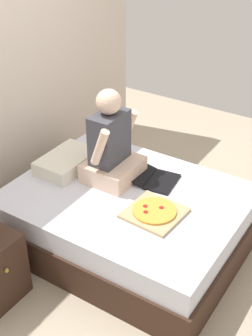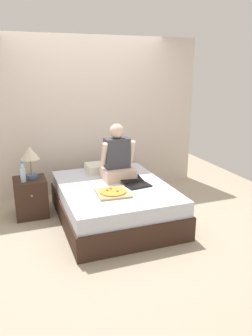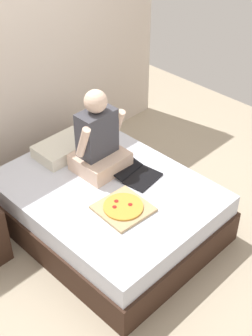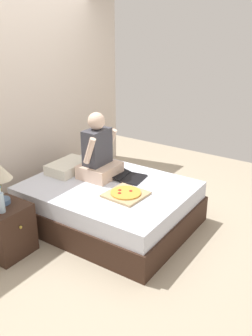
{
  "view_description": "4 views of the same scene",
  "coord_description": "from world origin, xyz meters",
  "px_view_note": "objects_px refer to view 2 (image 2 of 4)",
  "views": [
    {
      "loc": [
        -2.56,
        -1.64,
        2.64
      ],
      "look_at": [
        -0.14,
        -0.08,
        0.84
      ],
      "focal_mm": 50.0,
      "sensor_mm": 36.0,
      "label": 1
    },
    {
      "loc": [
        -1.28,
        -3.95,
        1.99
      ],
      "look_at": [
        0.13,
        -0.13,
        0.76
      ],
      "focal_mm": 35.0,
      "sensor_mm": 36.0,
      "label": 2
    },
    {
      "loc": [
        -2.1,
        -2.32,
        3.08
      ],
      "look_at": [
        0.06,
        -0.18,
        0.76
      ],
      "focal_mm": 50.0,
      "sensor_mm": 36.0,
      "label": 3
    },
    {
      "loc": [
        -3.1,
        -2.32,
        2.31
      ],
      "look_at": [
        0.02,
        -0.22,
        0.75
      ],
      "focal_mm": 40.0,
      "sensor_mm": 36.0,
      "label": 4
    }
  ],
  "objects_px": {
    "lamp_on_left_nightstand": "(30,155)",
    "bed": "(114,202)",
    "nightstand_left": "(31,197)",
    "water_bottle": "(23,174)",
    "person_seated": "(117,159)",
    "laptop": "(135,183)",
    "pizza_box": "(113,193)"
  },
  "relations": [
    {
      "from": "lamp_on_left_nightstand",
      "to": "bed",
      "type": "bearing_deg",
      "value": -29.64
    },
    {
      "from": "nightstand_left",
      "to": "water_bottle",
      "type": "distance_m",
      "value": 0.4
    },
    {
      "from": "bed",
      "to": "person_seated",
      "type": "height_order",
      "value": "person_seated"
    },
    {
      "from": "water_bottle",
      "to": "lamp_on_left_nightstand",
      "type": "bearing_deg",
      "value": 49.4
    },
    {
      "from": "laptop",
      "to": "pizza_box",
      "type": "height_order",
      "value": "laptop"
    },
    {
      "from": "person_seated",
      "to": "water_bottle",
      "type": "bearing_deg",
      "value": 171.18
    },
    {
      "from": "person_seated",
      "to": "pizza_box",
      "type": "distance_m",
      "value": 0.67
    },
    {
      "from": "lamp_on_left_nightstand",
      "to": "nightstand_left",
      "type": "bearing_deg",
      "value": -128.63
    },
    {
      "from": "bed",
      "to": "laptop",
      "type": "bearing_deg",
      "value": -17.73
    },
    {
      "from": "lamp_on_left_nightstand",
      "to": "person_seated",
      "type": "height_order",
      "value": "person_seated"
    },
    {
      "from": "nightstand_left",
      "to": "laptop",
      "type": "height_order",
      "value": "laptop"
    },
    {
      "from": "lamp_on_left_nightstand",
      "to": "person_seated",
      "type": "relative_size",
      "value": 0.58
    },
    {
      "from": "pizza_box",
      "to": "lamp_on_left_nightstand",
      "type": "bearing_deg",
      "value": 135.28
    },
    {
      "from": "water_bottle",
      "to": "laptop",
      "type": "xyz_separation_m",
      "value": [
        1.41,
        -0.53,
        -0.13
      ]
    },
    {
      "from": "laptop",
      "to": "lamp_on_left_nightstand",
      "type": "bearing_deg",
      "value": 152.73
    },
    {
      "from": "water_bottle",
      "to": "person_seated",
      "type": "xyz_separation_m",
      "value": [
        1.27,
        -0.2,
        0.14
      ]
    },
    {
      "from": "nightstand_left",
      "to": "water_bottle",
      "type": "xyz_separation_m",
      "value": [
        -0.08,
        -0.09,
        0.38
      ]
    },
    {
      "from": "bed",
      "to": "person_seated",
      "type": "xyz_separation_m",
      "value": [
        0.13,
        0.24,
        0.54
      ]
    },
    {
      "from": "water_bottle",
      "to": "person_seated",
      "type": "relative_size",
      "value": 0.35
    },
    {
      "from": "laptop",
      "to": "nightstand_left",
      "type": "bearing_deg",
      "value": 155.18
    },
    {
      "from": "bed",
      "to": "laptop",
      "type": "relative_size",
      "value": 4.1
    },
    {
      "from": "pizza_box",
      "to": "bed",
      "type": "bearing_deg",
      "value": 69.97
    },
    {
      "from": "nightstand_left",
      "to": "lamp_on_left_nightstand",
      "type": "xyz_separation_m",
      "value": [
        0.04,
        0.05,
        0.6
      ]
    },
    {
      "from": "water_bottle",
      "to": "laptop",
      "type": "distance_m",
      "value": 1.51
    },
    {
      "from": "lamp_on_left_nightstand",
      "to": "laptop",
      "type": "xyz_separation_m",
      "value": [
        1.29,
        -0.67,
        -0.34
      ]
    },
    {
      "from": "water_bottle",
      "to": "pizza_box",
      "type": "xyz_separation_m",
      "value": [
        1.02,
        -0.75,
        -0.13
      ]
    },
    {
      "from": "bed",
      "to": "water_bottle",
      "type": "height_order",
      "value": "water_bottle"
    },
    {
      "from": "laptop",
      "to": "pizza_box",
      "type": "distance_m",
      "value": 0.45
    },
    {
      "from": "laptop",
      "to": "person_seated",
      "type": "bearing_deg",
      "value": 113.51
    },
    {
      "from": "lamp_on_left_nightstand",
      "to": "laptop",
      "type": "bearing_deg",
      "value": -27.27
    },
    {
      "from": "lamp_on_left_nightstand",
      "to": "person_seated",
      "type": "distance_m",
      "value": 1.2
    },
    {
      "from": "bed",
      "to": "laptop",
      "type": "xyz_separation_m",
      "value": [
        0.28,
        -0.09,
        0.27
      ]
    }
  ]
}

